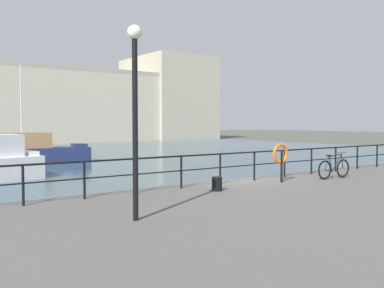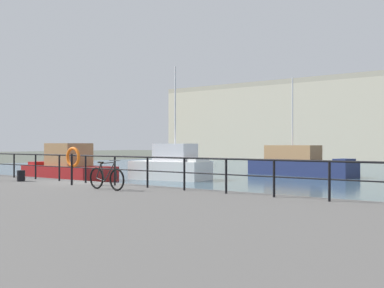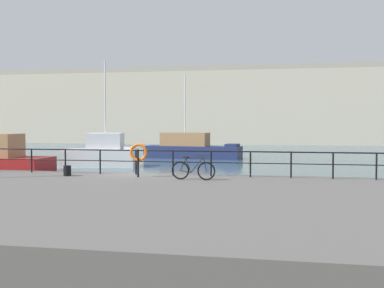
% 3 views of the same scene
% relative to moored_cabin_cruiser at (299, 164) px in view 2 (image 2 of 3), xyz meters
% --- Properties ---
extents(ground_plane, '(240.00, 240.00, 0.00)m').
position_rel_moored_cabin_cruiser_xyz_m(ground_plane, '(1.94, -21.24, -0.91)').
color(ground_plane, '#4C5147').
extents(water_basin, '(80.00, 60.00, 0.01)m').
position_rel_moored_cabin_cruiser_xyz_m(water_basin, '(1.94, 8.96, -0.90)').
color(water_basin, '#385160').
rests_on(water_basin, ground_plane).
extents(moored_cabin_cruiser, '(8.71, 3.12, 7.43)m').
position_rel_moored_cabin_cruiser_xyz_m(moored_cabin_cruiser, '(0.00, 0.00, 0.00)').
color(moored_cabin_cruiser, navy).
rests_on(moored_cabin_cruiser, water_basin).
extents(moored_harbor_tender, '(5.44, 3.47, 7.51)m').
position_rel_moored_cabin_cruiser_xyz_m(moored_harbor_tender, '(-4.58, -9.29, 0.04)').
color(moored_harbor_tender, white).
rests_on(moored_harbor_tender, water_basin).
extents(moored_white_yacht, '(6.46, 3.06, 2.42)m').
position_rel_moored_cabin_cruiser_xyz_m(moored_white_yacht, '(-9.86, -13.66, -0.06)').
color(moored_white_yacht, maroon).
rests_on(moored_white_yacht, water_basin).
extents(quay_railing, '(24.71, 0.07, 1.08)m').
position_rel_moored_cabin_cruiser_xyz_m(quay_railing, '(1.24, -21.99, 0.73)').
color(quay_railing, black).
rests_on(quay_railing, quay_promenade).
extents(parked_bicycle, '(1.77, 0.16, 0.98)m').
position_rel_moored_cabin_cruiser_xyz_m(parked_bicycle, '(4.87, -23.43, 0.38)').
color(parked_bicycle, black).
rests_on(parked_bicycle, quay_promenade).
extents(mooring_bollard, '(0.32, 0.32, 0.44)m').
position_rel_moored_cabin_cruiser_xyz_m(mooring_bollard, '(-0.62, -23.08, 0.21)').
color(mooring_bollard, black).
rests_on(mooring_bollard, quay_promenade).
extents(life_ring_stand, '(0.75, 0.16, 1.40)m').
position_rel_moored_cabin_cruiser_xyz_m(life_ring_stand, '(2.46, -22.91, 0.96)').
color(life_ring_stand, black).
rests_on(life_ring_stand, quay_promenade).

